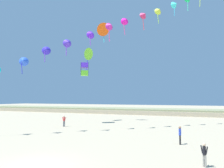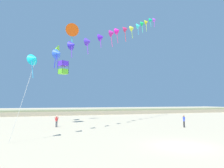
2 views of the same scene
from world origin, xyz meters
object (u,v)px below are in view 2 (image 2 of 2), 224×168
person_mid_center (57,120)px  large_kite_low_lead (55,51)px  person_near_right (184,120)px  large_kite_mid_trail (63,68)px  large_kite_high_solo (72,30)px

person_mid_center → large_kite_low_lead: size_ratio=0.39×
person_mid_center → person_near_right: bearing=-19.5°
large_kite_low_lead → person_near_right: bearing=-37.8°
person_near_right → large_kite_mid_trail: bearing=147.3°
person_near_right → large_kite_high_solo: (-14.18, 14.40, 16.56)m
large_kite_mid_trail → person_near_right: bearing=-32.7°
person_mid_center → large_kite_mid_trail: 9.49m
person_near_right → person_mid_center: (-17.16, 6.06, -0.00)m
large_kite_mid_trail → person_mid_center: bearing=-105.0°
person_near_right → large_kite_mid_trail: size_ratio=0.77×
person_mid_center → large_kite_low_lead: 13.95m
large_kite_high_solo → large_kite_low_lead: bearing=-161.3°
person_mid_center → large_kite_mid_trail: large_kite_mid_trail is taller
large_kite_mid_trail → large_kite_high_solo: (1.84, 4.10, 8.15)m
person_mid_center → large_kite_low_lead: large_kite_low_lead is taller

